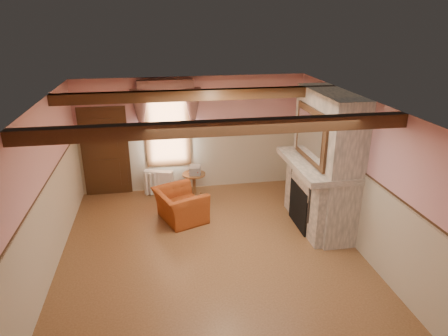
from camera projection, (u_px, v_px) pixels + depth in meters
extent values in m
cube|color=brown|center=(210.00, 250.00, 7.52)|extent=(5.50, 6.00, 0.01)
cube|color=silver|center=(208.00, 103.00, 6.51)|extent=(5.50, 6.00, 0.01)
cube|color=pink|center=(193.00, 134.00, 9.77)|extent=(5.50, 0.02, 2.80)
cube|color=pink|center=(248.00, 290.00, 4.26)|extent=(5.50, 0.02, 2.80)
cube|color=pink|center=(44.00, 193.00, 6.58)|extent=(0.02, 6.00, 2.80)
cube|color=pink|center=(355.00, 172.00, 7.45)|extent=(0.02, 6.00, 2.80)
cube|color=black|center=(302.00, 206.00, 8.22)|extent=(0.20, 0.95, 0.90)
imported|color=#994219|center=(180.00, 205.00, 8.51)|extent=(1.23, 1.30, 0.68)
cylinder|color=brown|center=(194.00, 184.00, 9.73)|extent=(0.67, 0.67, 0.55)
cube|color=#B7AD8C|center=(195.00, 170.00, 9.57)|extent=(0.31, 0.36, 0.20)
cube|color=white|center=(159.00, 183.00, 9.75)|extent=(0.72, 0.39, 0.60)
imported|color=brown|center=(320.00, 162.00, 7.76)|extent=(0.36, 0.36, 0.09)
cube|color=#321F0D|center=(303.00, 144.00, 8.62)|extent=(0.14, 0.24, 0.20)
cylinder|color=#B37A32|center=(314.00, 151.00, 8.06)|extent=(0.11, 0.11, 0.28)
cylinder|color=maroon|center=(327.00, 166.00, 7.44)|extent=(0.06, 0.06, 0.16)
cylinder|color=yellow|center=(328.00, 167.00, 7.43)|extent=(0.06, 0.06, 0.12)
cube|color=gray|center=(326.00, 162.00, 7.95)|extent=(0.85, 2.00, 2.80)
cube|color=gray|center=(317.00, 164.00, 7.93)|extent=(1.05, 2.05, 0.12)
cube|color=silver|center=(311.00, 135.00, 7.68)|extent=(0.06, 1.44, 1.04)
cube|color=black|center=(106.00, 153.00, 9.51)|extent=(1.10, 0.10, 2.10)
cube|color=white|center=(168.00, 126.00, 9.56)|extent=(1.06, 0.08, 2.02)
cube|color=gray|center=(166.00, 102.00, 9.26)|extent=(1.30, 0.14, 1.40)
cube|color=black|center=(220.00, 128.00, 5.44)|extent=(5.50, 0.18, 0.20)
cube|color=black|center=(200.00, 95.00, 7.65)|extent=(5.50, 0.18, 0.20)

